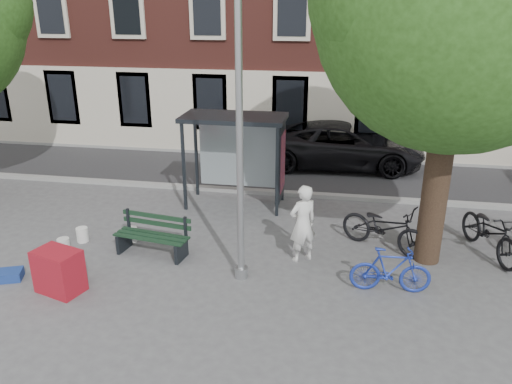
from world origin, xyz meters
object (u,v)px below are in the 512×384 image
Objects in this scene: bike_a at (385,227)px; red_stand at (59,271)px; car_dark at (343,145)px; bench at (153,237)px; bike_b at (391,270)px; bus_shelter at (249,140)px; lamppost at (240,152)px; painter at (303,224)px; bike_c at (490,232)px.

red_stand is (-6.55, -3.02, -0.12)m from bike_a.
car_dark reaches higher than red_stand.
car_dark is 6.26× the size of red_stand.
bench is 2.02× the size of red_stand.
bus_shelter is at bearing 38.37° from bike_b.
lamppost is 2.45m from painter.
painter is 7.26m from car_dark.
red_stand is at bearing 96.55° from bike_b.
bus_shelter is at bearing 98.43° from lamppost.
bench is 0.82× the size of bike_c.
bike_b is 3.13m from bike_c.
lamppost is 4.36m from red_stand.
bike_b is (3.06, -0.02, -2.30)m from lamppost.
bike_b is (0.01, -1.88, -0.09)m from bike_a.
bike_c is 7.09m from car_dark.
car_dark is at bearing 76.43° from lamppost.
lamppost is 3.79× the size of bike_b.
lamppost is at bearing -81.57° from bus_shelter.
bus_shelter is at bearing 61.21° from red_stand.
bike_c is (5.43, 2.02, -2.20)m from lamppost.
bench is (-2.23, 0.71, -2.37)m from lamppost.
bike_b is 8.31m from car_dark.
painter is 2.16m from bike_b.
red_stand is (-1.27, -1.86, 0.03)m from bench.
bike_a is 7.21m from red_stand.
painter reaches higher than bike_a.
lamppost is 6.79× the size of red_stand.
red_stand is (-4.70, -2.16, -0.45)m from painter.
bench is at bearing -115.52° from bus_shelter.
car_dark reaches higher than bench.
lamppost is 2.14× the size of bus_shelter.
car_dark is (-3.44, 6.20, 0.20)m from bike_c.
bench is at bearing 171.38° from bike_c.
red_stand is at bearing -115.25° from bench.
red_stand is at bearing 148.08° from car_dark.
bus_shelter is 6.18m from red_stand.
car_dark is (2.59, 4.11, -1.13)m from bus_shelter.
lamppost is 8.69m from car_dark.
bike_c is at bearing -152.53° from car_dark.
bench is at bearing 162.44° from lamppost.
bike_c is at bearing -56.98° from bike_a.
bus_shelter is (-0.61, 4.11, -0.87)m from lamppost.
bench reaches higher than red_stand.
lamppost is at bearing -8.54° from bench.
bike_c reaches higher than red_stand.
red_stand is (-8.93, -3.18, -0.13)m from bike_c.
car_dark is (-1.08, 8.24, 0.30)m from bike_b.
bike_a is 6.45m from car_dark.
lamppost is 2.81× the size of bike_a.
lamppost reaches higher than bike_b.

